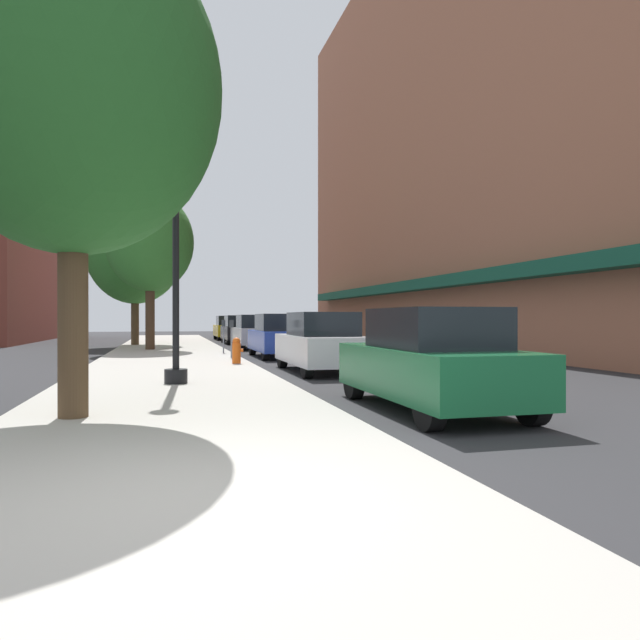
# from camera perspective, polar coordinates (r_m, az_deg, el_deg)

# --- Properties ---
(ground_plane) EXTENTS (90.00, 90.00, 0.00)m
(ground_plane) POSITION_cam_1_polar(r_m,az_deg,el_deg) (23.07, -4.44, -3.54)
(ground_plane) COLOR #2D2D30
(sidewalk_slab) EXTENTS (4.80, 50.00, 0.12)m
(sidewalk_slab) POSITION_cam_1_polar(r_m,az_deg,el_deg) (23.69, -14.45, -3.30)
(sidewalk_slab) COLOR #B7B2A8
(sidewalk_slab) RESTS_ON ground
(building_right_brick) EXTENTS (6.80, 40.00, 23.23)m
(building_right_brick) POSITION_cam_1_polar(r_m,az_deg,el_deg) (32.26, 14.81, 18.41)
(building_right_brick) COLOR #9E6047
(building_right_brick) RESTS_ON ground
(lamppost) EXTENTS (0.48, 0.48, 5.90)m
(lamppost) POSITION_cam_1_polar(r_m,az_deg,el_deg) (12.75, -13.96, 7.86)
(lamppost) COLOR black
(lamppost) RESTS_ON sidewalk_slab
(fire_hydrant) EXTENTS (0.33, 0.26, 0.79)m
(fire_hydrant) POSITION_cam_1_polar(r_m,az_deg,el_deg) (17.84, -8.19, -2.96)
(fire_hydrant) COLOR #E05614
(fire_hydrant) RESTS_ON sidewalk_slab
(parking_meter_near) EXTENTS (0.14, 0.09, 1.31)m
(parking_meter_near) POSITION_cam_1_polar(r_m,az_deg,el_deg) (23.50, -9.44, -1.16)
(parking_meter_near) COLOR slate
(parking_meter_near) RESTS_ON sidewalk_slab
(parking_meter_far) EXTENTS (0.14, 0.09, 1.31)m
(parking_meter_far) POSITION_cam_1_polar(r_m,az_deg,el_deg) (20.54, -8.67, -1.35)
(parking_meter_far) COLOR slate
(parking_meter_far) RESTS_ON sidewalk_slab
(tree_near) EXTENTS (5.04, 5.04, 7.92)m
(tree_near) POSITION_cam_1_polar(r_m,az_deg,el_deg) (31.96, -17.69, 6.70)
(tree_near) COLOR #4C3823
(tree_near) RESTS_ON sidewalk_slab
(tree_mid) EXTENTS (3.79, 3.79, 6.91)m
(tree_mid) POSITION_cam_1_polar(r_m,az_deg,el_deg) (26.82, -16.33, 7.30)
(tree_mid) COLOR #422D1E
(tree_mid) RESTS_ON sidewalk_slab
(tree_far) EXTENTS (4.11, 4.11, 6.98)m
(tree_far) POSITION_cam_1_polar(r_m,az_deg,el_deg) (9.34, -23.08, 20.35)
(tree_far) COLOR #4C3823
(tree_far) RESTS_ON sidewalk_slab
(car_green) EXTENTS (1.80, 4.30, 1.66)m
(car_green) POSITION_cam_1_polar(r_m,az_deg,el_deg) (9.57, 10.87, -3.95)
(car_green) COLOR black
(car_green) RESTS_ON ground
(car_white) EXTENTS (1.80, 4.30, 1.66)m
(car_white) POSITION_cam_1_polar(r_m,az_deg,el_deg) (16.08, 0.13, -2.27)
(car_white) COLOR black
(car_white) RESTS_ON ground
(car_blue) EXTENTS (1.80, 4.30, 1.66)m
(car_blue) POSITION_cam_1_polar(r_m,az_deg,el_deg) (22.24, -4.06, -1.59)
(car_blue) COLOR black
(car_blue) RESTS_ON ground
(car_silver) EXTENTS (1.80, 4.30, 1.66)m
(car_silver) POSITION_cam_1_polar(r_m,az_deg,el_deg) (28.56, -6.45, -1.20)
(car_silver) COLOR black
(car_silver) RESTS_ON ground
(car_black) EXTENTS (1.80, 4.30, 1.66)m
(car_black) POSITION_cam_1_polar(r_m,az_deg,el_deg) (34.68, -7.93, -0.96)
(car_black) COLOR black
(car_black) RESTS_ON ground
(car_yellow) EXTENTS (1.80, 4.30, 1.66)m
(car_yellow) POSITION_cam_1_polar(r_m,az_deg,el_deg) (40.77, -8.96, -0.79)
(car_yellow) COLOR black
(car_yellow) RESTS_ON ground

